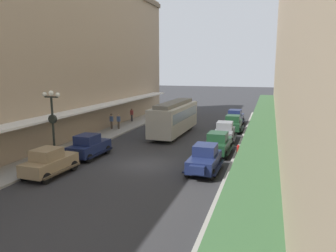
# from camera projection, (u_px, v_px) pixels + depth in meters

# --- Properties ---
(ground_plane) EXTENTS (200.00, 200.00, 0.00)m
(ground_plane) POSITION_uv_depth(u_px,v_px,m) (143.00, 164.00, 23.64)
(ground_plane) COLOR #2D2D30
(sidewalk_left) EXTENTS (3.00, 60.00, 0.15)m
(sidewalk_left) POSITION_uv_depth(u_px,v_px,m) (55.00, 155.00, 25.82)
(sidewalk_left) COLOR #99968E
(sidewalk_left) RESTS_ON ground
(sidewalk_right) EXTENTS (3.00, 60.00, 0.15)m
(sidewalk_right) POSITION_uv_depth(u_px,v_px,m) (250.00, 173.00, 21.42)
(sidewalk_right) COLOR #99968E
(sidewalk_right) RESTS_ON ground
(building_row_left) EXTENTS (4.30, 60.00, 17.03)m
(building_row_left) POSITION_uv_depth(u_px,v_px,m) (18.00, 46.00, 25.13)
(building_row_left) COLOR gray
(building_row_left) RESTS_ON ground
(parked_car_0) EXTENTS (2.24, 4.29, 1.84)m
(parked_car_0) POSITION_uv_depth(u_px,v_px,m) (89.00, 146.00, 25.34)
(parked_car_0) COLOR #19234C
(parked_car_0) RESTS_ON ground
(parked_car_1) EXTENTS (2.25, 4.30, 1.84)m
(parked_car_1) POSITION_uv_depth(u_px,v_px,m) (224.00, 132.00, 30.85)
(parked_car_1) COLOR slate
(parked_car_1) RESTS_ON ground
(parked_car_2) EXTENTS (2.17, 4.27, 1.84)m
(parked_car_2) POSITION_uv_depth(u_px,v_px,m) (233.00, 123.00, 35.50)
(parked_car_2) COLOR #193D23
(parked_car_2) RESTS_ON ground
(parked_car_3) EXTENTS (2.19, 4.28, 1.84)m
(parked_car_3) POSITION_uv_depth(u_px,v_px,m) (205.00, 158.00, 21.78)
(parked_car_3) COLOR #19234C
(parked_car_3) RESTS_ON ground
(parked_car_4) EXTENTS (2.29, 4.31, 1.84)m
(parked_car_4) POSITION_uv_depth(u_px,v_px,m) (235.00, 117.00, 40.14)
(parked_car_4) COLOR #19234C
(parked_car_4) RESTS_ON ground
(parked_car_5) EXTENTS (2.30, 4.31, 1.84)m
(parked_car_5) POSITION_uv_depth(u_px,v_px,m) (49.00, 161.00, 21.05)
(parked_car_5) COLOR #997F5B
(parked_car_5) RESTS_ON ground
(parked_car_6) EXTENTS (2.25, 4.30, 1.84)m
(parked_car_6) POSITION_uv_depth(u_px,v_px,m) (218.00, 143.00, 26.23)
(parked_car_6) COLOR #193D23
(parked_car_6) RESTS_ON ground
(streetcar) EXTENTS (2.71, 9.65, 3.46)m
(streetcar) POSITION_uv_depth(u_px,v_px,m) (174.00, 117.00, 33.77)
(streetcar) COLOR #ADA899
(streetcar) RESTS_ON ground
(lamp_post_with_clock) EXTENTS (1.42, 0.44, 5.16)m
(lamp_post_with_clock) POSITION_uv_depth(u_px,v_px,m) (53.00, 123.00, 23.59)
(lamp_post_with_clock) COLOR black
(lamp_post_with_clock) RESTS_ON sidewalk_left
(fire_hydrant) EXTENTS (0.24, 0.24, 0.82)m
(fire_hydrant) POSITION_uv_depth(u_px,v_px,m) (238.00, 150.00, 25.55)
(fire_hydrant) COLOR #B21E19
(fire_hydrant) RESTS_ON sidewalk_right
(pedestrian_0) EXTENTS (0.36, 0.28, 1.67)m
(pedestrian_0) POSITION_uv_depth(u_px,v_px,m) (261.00, 135.00, 28.90)
(pedestrian_0) COLOR slate
(pedestrian_0) RESTS_ON sidewalk_right
(pedestrian_1) EXTENTS (0.36, 0.28, 1.67)m
(pedestrian_1) POSITION_uv_depth(u_px,v_px,m) (253.00, 159.00, 21.39)
(pedestrian_1) COLOR #2D2D33
(pedestrian_1) RESTS_ON sidewalk_right
(pedestrian_2) EXTENTS (0.36, 0.24, 1.64)m
(pedestrian_2) POSITION_uv_depth(u_px,v_px,m) (119.00, 121.00, 36.34)
(pedestrian_2) COLOR #4C4238
(pedestrian_2) RESTS_ON sidewalk_left
(pedestrian_3) EXTENTS (0.36, 0.24, 1.64)m
(pedestrian_3) POSITION_uv_depth(u_px,v_px,m) (132.00, 115.00, 41.46)
(pedestrian_3) COLOR #2D2D33
(pedestrian_3) RESTS_ON sidewalk_left
(pedestrian_4) EXTENTS (0.36, 0.28, 1.67)m
(pedestrian_4) POSITION_uv_depth(u_px,v_px,m) (112.00, 121.00, 36.40)
(pedestrian_4) COLOR #4C4238
(pedestrian_4) RESTS_ON sidewalk_left
(pedestrian_5) EXTENTS (0.36, 0.24, 1.64)m
(pedestrian_5) POSITION_uv_depth(u_px,v_px,m) (261.00, 137.00, 28.04)
(pedestrian_5) COLOR #2D2D33
(pedestrian_5) RESTS_ON sidewalk_right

